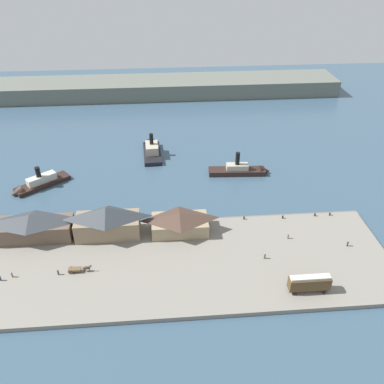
% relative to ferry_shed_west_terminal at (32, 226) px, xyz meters
% --- Properties ---
extents(ground_plane, '(320.00, 320.00, 0.00)m').
position_rel_ferry_shed_west_terminal_xyz_m(ground_plane, '(40.36, 8.47, -5.02)').
color(ground_plane, '#385166').
extents(quay_promenade, '(110.00, 36.00, 1.20)m').
position_rel_ferry_shed_west_terminal_xyz_m(quay_promenade, '(40.36, -13.53, -4.42)').
color(quay_promenade, gray).
rests_on(quay_promenade, ground).
extents(seawall_edge, '(110.00, 0.80, 1.00)m').
position_rel_ferry_shed_west_terminal_xyz_m(seawall_edge, '(40.36, 4.87, -4.52)').
color(seawall_edge, '#666159').
rests_on(seawall_edge, ground).
extents(ferry_shed_west_terminal, '(22.31, 8.25, 7.52)m').
position_rel_ferry_shed_west_terminal_xyz_m(ferry_shed_west_terminal, '(0.00, 0.00, 0.00)').
color(ferry_shed_west_terminal, brown).
rests_on(ferry_shed_west_terminal, quay_promenade).
extents(ferry_shed_east_terminal, '(18.03, 8.49, 9.16)m').
position_rel_ferry_shed_west_terminal_xyz_m(ferry_shed_east_terminal, '(20.77, -0.44, 0.83)').
color(ferry_shed_east_terminal, '#847056').
rests_on(ferry_shed_east_terminal, quay_promenade).
extents(ferry_shed_customs_shed, '(16.09, 9.00, 6.34)m').
position_rel_ferry_shed_west_terminal_xyz_m(ferry_shed_customs_shed, '(40.88, -0.64, -0.60)').
color(ferry_shed_customs_shed, '#998466').
rests_on(ferry_shed_customs_shed, quay_promenade).
extents(street_tram, '(9.88, 2.62, 4.54)m').
position_rel_ferry_shed_west_terminal_xyz_m(street_tram, '(70.04, -25.99, -1.19)').
color(street_tram, '#4C381E').
rests_on(street_tram, quay_promenade).
extents(horse_cart, '(5.96, 1.49, 1.87)m').
position_rel_ferry_shed_west_terminal_xyz_m(horse_cart, '(14.65, -15.01, -2.90)').
color(horse_cart, brown).
rests_on(horse_cart, quay_promenade).
extents(pedestrian_near_east_shed, '(0.43, 0.43, 1.75)m').
position_rel_ferry_shed_west_terminal_xyz_m(pedestrian_near_east_shed, '(85.97, -10.95, -3.02)').
color(pedestrian_near_east_shed, '#33384C').
rests_on(pedestrian_near_east_shed, quay_promenade).
extents(pedestrian_walking_west, '(0.41, 0.41, 1.64)m').
position_rel_ferry_shed_west_terminal_xyz_m(pedestrian_walking_west, '(70.73, -6.48, -3.07)').
color(pedestrian_walking_west, '#6B5B4C').
rests_on(pedestrian_walking_west, quay_promenade).
extents(pedestrian_standing_center, '(0.40, 0.40, 1.62)m').
position_rel_ferry_shed_west_terminal_xyz_m(pedestrian_standing_center, '(9.60, -15.65, -3.08)').
color(pedestrian_standing_center, '#33384C').
rests_on(pedestrian_standing_center, quay_promenade).
extents(pedestrian_near_west_shed, '(0.42, 0.42, 1.71)m').
position_rel_ferry_shed_west_terminal_xyz_m(pedestrian_near_west_shed, '(62.35, -14.03, -3.04)').
color(pedestrian_near_west_shed, '#3D4C42').
rests_on(pedestrian_near_west_shed, quay_promenade).
extents(pedestrian_near_cart, '(0.40, 0.40, 1.60)m').
position_rel_ferry_shed_west_terminal_xyz_m(pedestrian_near_cart, '(-1.60, -15.58, -3.09)').
color(pedestrian_near_cart, '#6B5B4C').
rests_on(pedestrian_near_cart, quay_promenade).
extents(pedestrian_by_tram, '(0.40, 0.40, 1.63)m').
position_rel_ferry_shed_west_terminal_xyz_m(pedestrian_by_tram, '(-4.13, -16.56, -3.07)').
color(pedestrian_by_tram, '#33384C').
rests_on(pedestrian_by_tram, quay_promenade).
extents(mooring_post_west, '(0.44, 0.44, 0.90)m').
position_rel_ferry_shed_west_terminal_xyz_m(mooring_post_west, '(71.84, 2.91, -3.37)').
color(mooring_post_west, black).
rests_on(mooring_post_west, quay_promenade).
extents(mooring_post_east, '(0.44, 0.44, 0.90)m').
position_rel_ferry_shed_west_terminal_xyz_m(mooring_post_east, '(86.41, 3.22, -3.37)').
color(mooring_post_east, black).
rests_on(mooring_post_east, quay_promenade).
extents(mooring_post_center_east, '(0.44, 0.44, 0.90)m').
position_rel_ferry_shed_west_terminal_xyz_m(mooring_post_center_east, '(81.81, 3.28, -3.37)').
color(mooring_post_center_east, black).
rests_on(mooring_post_center_east, quay_promenade).
extents(mooring_post_center_west, '(0.44, 0.44, 0.90)m').
position_rel_ferry_shed_west_terminal_xyz_m(mooring_post_center_west, '(60.21, 3.41, -3.37)').
color(mooring_post_center_west, black).
rests_on(mooring_post_center_west, quay_promenade).
extents(ferry_moored_west, '(7.41, 19.83, 11.11)m').
position_rel_ferry_shed_west_terminal_xyz_m(ferry_moored_west, '(32.80, 51.34, -3.46)').
color(ferry_moored_west, black).
rests_on(ferry_moored_west, ground).
extents(ferry_moored_east, '(18.89, 16.04, 8.95)m').
position_rel_ferry_shed_west_terminal_xyz_m(ferry_moored_east, '(-6.26, 28.28, -3.66)').
color(ferry_moored_east, black).
rests_on(ferry_moored_east, ground).
extents(ferry_approaching_west, '(22.16, 5.94, 9.69)m').
position_rel_ferry_shed_west_terminal_xyz_m(ferry_approaching_west, '(65.46, 32.10, -3.61)').
color(ferry_approaching_west, black).
rests_on(ferry_approaching_west, ground).
extents(far_headland, '(180.00, 24.00, 8.00)m').
position_rel_ferry_shed_west_terminal_xyz_m(far_headland, '(40.36, 118.47, -1.02)').
color(far_headland, '#60665B').
rests_on(far_headland, ground).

